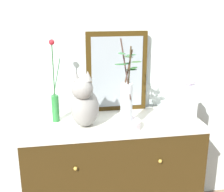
{
  "coord_description": "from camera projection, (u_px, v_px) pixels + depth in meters",
  "views": [
    {
      "loc": [
        -0.31,
        -1.86,
        1.61
      ],
      "look_at": [
        0.0,
        0.0,
        1.03
      ],
      "focal_mm": 48.09,
      "sensor_mm": 36.0,
      "label": 1
    }
  ],
  "objects": [
    {
      "name": "wall_back",
      "position": [
        105.0,
        48.0,
        2.19
      ],
      "size": [
        4.4,
        0.08,
        2.6
      ],
      "primitive_type": "cube",
      "color": "silver",
      "rests_on": "ground_plane"
    },
    {
      "name": "bowl_porcelain",
      "position": [
        126.0,
        125.0,
        1.9
      ],
      "size": [
        0.18,
        0.18,
        0.06
      ],
      "primitive_type": "cylinder",
      "color": "silver",
      "rests_on": "sideboard"
    },
    {
      "name": "vase_slim_green",
      "position": [
        55.0,
        101.0,
        1.99
      ],
      "size": [
        0.07,
        0.05,
        0.55
      ],
      "color": "#297534",
      "rests_on": "sideboard"
    },
    {
      "name": "sideboard",
      "position": [
        112.0,
        176.0,
        2.15
      ],
      "size": [
        1.2,
        0.51,
        0.85
      ],
      "color": "#35250D",
      "rests_on": "ground_plane"
    },
    {
      "name": "jar_lidded_porcelain",
      "position": [
        188.0,
        100.0,
        1.97
      ],
      "size": [
        0.09,
        0.09,
        0.34
      ],
      "color": "white",
      "rests_on": "sideboard"
    },
    {
      "name": "mirror_leaning",
      "position": [
        117.0,
        72.0,
        2.16
      ],
      "size": [
        0.44,
        0.03,
        0.58
      ],
      "color": "#37250A",
      "rests_on": "sideboard"
    },
    {
      "name": "cat_sitting",
      "position": [
        84.0,
        103.0,
        1.9
      ],
      "size": [
        0.23,
        0.4,
        0.38
      ],
      "color": "gray",
      "rests_on": "sideboard"
    },
    {
      "name": "vase_glass_clear",
      "position": [
        127.0,
        98.0,
        1.85
      ],
      "size": [
        0.18,
        0.19,
        0.51
      ],
      "color": "silver",
      "rests_on": "bowl_porcelain"
    }
  ]
}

